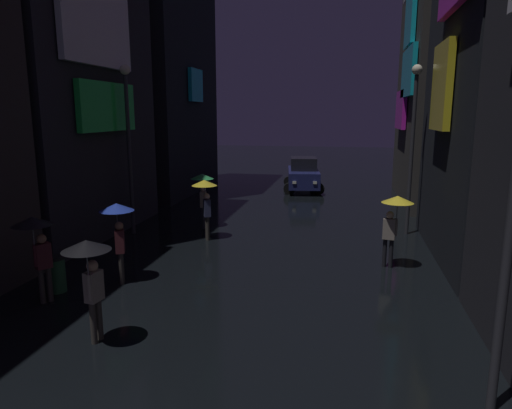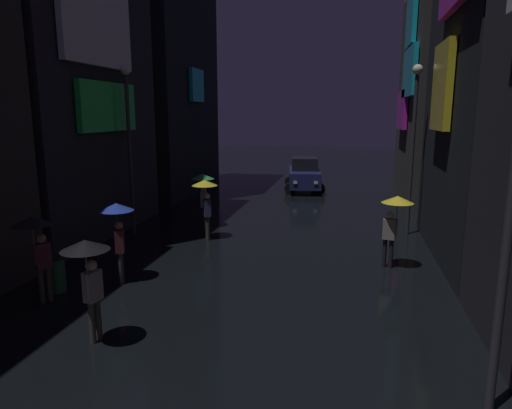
{
  "view_description": "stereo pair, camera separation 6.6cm",
  "coord_description": "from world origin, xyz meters",
  "px_view_note": "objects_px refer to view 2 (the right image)",
  "views": [
    {
      "loc": [
        2.72,
        -2.23,
        4.41
      ],
      "look_at": [
        0.0,
        11.42,
        1.62
      ],
      "focal_mm": 32.0,
      "sensor_mm": 36.0,
      "label": 1
    },
    {
      "loc": [
        2.79,
        -2.22,
        4.41
      ],
      "look_at": [
        0.0,
        11.42,
        1.62
      ],
      "focal_mm": 32.0,
      "sensor_mm": 36.0,
      "label": 2
    }
  ],
  "objects_px": {
    "pedestrian_foreground_left_black": "(36,235)",
    "pedestrian_near_crossing_black": "(88,262)",
    "pedestrian_far_right_blue": "(117,221)",
    "car_distant": "(304,175)",
    "streetlamp_right_far": "(414,132)",
    "streetlamp_left_far": "(129,132)",
    "pedestrian_midstreet_centre_green": "(203,185)",
    "pedestrian_midstreet_left_yellow": "(205,193)",
    "trash_bin": "(56,273)",
    "pedestrian_foreground_right_yellow": "(395,211)"
  },
  "relations": [
    {
      "from": "pedestrian_foreground_left_black",
      "to": "streetlamp_left_far",
      "type": "distance_m",
      "value": 6.79
    },
    {
      "from": "pedestrian_foreground_right_yellow",
      "to": "pedestrian_foreground_left_black",
      "type": "distance_m",
      "value": 9.36
    },
    {
      "from": "pedestrian_far_right_blue",
      "to": "pedestrian_foreground_left_black",
      "type": "relative_size",
      "value": 1.0
    },
    {
      "from": "pedestrian_near_crossing_black",
      "to": "streetlamp_left_far",
      "type": "distance_m",
      "value": 8.74
    },
    {
      "from": "car_distant",
      "to": "streetlamp_left_far",
      "type": "xyz_separation_m",
      "value": [
        -5.28,
        -10.91,
        2.83
      ]
    },
    {
      "from": "pedestrian_foreground_left_black",
      "to": "streetlamp_right_far",
      "type": "height_order",
      "value": "streetlamp_right_far"
    },
    {
      "from": "car_distant",
      "to": "trash_bin",
      "type": "relative_size",
      "value": 4.64
    },
    {
      "from": "pedestrian_midstreet_centre_green",
      "to": "pedestrian_midstreet_left_yellow",
      "type": "height_order",
      "value": "same"
    },
    {
      "from": "pedestrian_far_right_blue",
      "to": "pedestrian_near_crossing_black",
      "type": "xyz_separation_m",
      "value": [
        1.12,
        -3.22,
        0.0
      ]
    },
    {
      "from": "trash_bin",
      "to": "pedestrian_near_crossing_black",
      "type": "bearing_deg",
      "value": -43.84
    },
    {
      "from": "pedestrian_far_right_blue",
      "to": "trash_bin",
      "type": "xyz_separation_m",
      "value": [
        -1.24,
        -0.96,
        -1.2
      ]
    },
    {
      "from": "pedestrian_foreground_right_yellow",
      "to": "pedestrian_foreground_left_black",
      "type": "bearing_deg",
      "value": -152.5
    },
    {
      "from": "pedestrian_foreground_left_black",
      "to": "pedestrian_near_crossing_black",
      "type": "relative_size",
      "value": 1.0
    },
    {
      "from": "pedestrian_foreground_right_yellow",
      "to": "pedestrian_midstreet_left_yellow",
      "type": "distance_m",
      "value": 6.51
    },
    {
      "from": "streetlamp_right_far",
      "to": "pedestrian_midstreet_left_yellow",
      "type": "bearing_deg",
      "value": -163.51
    },
    {
      "from": "pedestrian_foreground_right_yellow",
      "to": "pedestrian_near_crossing_black",
      "type": "relative_size",
      "value": 1.0
    },
    {
      "from": "car_distant",
      "to": "streetlamp_right_far",
      "type": "bearing_deg",
      "value": -62.36
    },
    {
      "from": "pedestrian_near_crossing_black",
      "to": "streetlamp_left_far",
      "type": "bearing_deg",
      "value": 111.11
    },
    {
      "from": "pedestrian_foreground_right_yellow",
      "to": "pedestrian_midstreet_left_yellow",
      "type": "height_order",
      "value": "same"
    },
    {
      "from": "pedestrian_midstreet_centre_green",
      "to": "pedestrian_foreground_left_black",
      "type": "height_order",
      "value": "same"
    },
    {
      "from": "pedestrian_far_right_blue",
      "to": "streetlamp_right_far",
      "type": "bearing_deg",
      "value": 39.32
    },
    {
      "from": "streetlamp_right_far",
      "to": "pedestrian_midstreet_centre_green",
      "type": "bearing_deg",
      "value": -176.0
    },
    {
      "from": "pedestrian_far_right_blue",
      "to": "trash_bin",
      "type": "relative_size",
      "value": 2.28
    },
    {
      "from": "pedestrian_midstreet_centre_green",
      "to": "pedestrian_far_right_blue",
      "type": "xyz_separation_m",
      "value": [
        -0.35,
        -6.06,
        0.0
      ]
    },
    {
      "from": "pedestrian_near_crossing_black",
      "to": "pedestrian_foreground_left_black",
      "type": "bearing_deg",
      "value": 146.09
    },
    {
      "from": "pedestrian_near_crossing_black",
      "to": "pedestrian_midstreet_left_yellow",
      "type": "height_order",
      "value": "same"
    },
    {
      "from": "pedestrian_far_right_blue",
      "to": "pedestrian_near_crossing_black",
      "type": "relative_size",
      "value": 1.0
    },
    {
      "from": "pedestrian_foreground_right_yellow",
      "to": "pedestrian_near_crossing_black",
      "type": "height_order",
      "value": "same"
    },
    {
      "from": "pedestrian_foreground_left_black",
      "to": "pedestrian_midstreet_left_yellow",
      "type": "distance_m",
      "value": 6.55
    },
    {
      "from": "pedestrian_foreground_right_yellow",
      "to": "streetlamp_right_far",
      "type": "distance_m",
      "value": 4.59
    },
    {
      "from": "pedestrian_foreground_right_yellow",
      "to": "car_distant",
      "type": "bearing_deg",
      "value": 106.45
    },
    {
      "from": "pedestrian_midstreet_left_yellow",
      "to": "streetlamp_left_far",
      "type": "xyz_separation_m",
      "value": [
        -2.89,
        0.2,
        2.09
      ]
    },
    {
      "from": "car_distant",
      "to": "pedestrian_foreground_right_yellow",
      "type": "bearing_deg",
      "value": -73.55
    },
    {
      "from": "pedestrian_midstreet_centre_green",
      "to": "car_distant",
      "type": "xyz_separation_m",
      "value": [
        3.0,
        9.55,
        -0.74
      ]
    },
    {
      "from": "pedestrian_foreground_right_yellow",
      "to": "streetlamp_left_far",
      "type": "xyz_separation_m",
      "value": [
        -9.12,
        2.09,
        2.09
      ]
    },
    {
      "from": "pedestrian_far_right_blue",
      "to": "pedestrian_midstreet_centre_green",
      "type": "bearing_deg",
      "value": 86.72
    },
    {
      "from": "streetlamp_left_far",
      "to": "pedestrian_near_crossing_black",
      "type": "bearing_deg",
      "value": -68.89
    },
    {
      "from": "pedestrian_far_right_blue",
      "to": "pedestrian_midstreet_left_yellow",
      "type": "bearing_deg",
      "value": 78.07
    },
    {
      "from": "pedestrian_far_right_blue",
      "to": "streetlamp_right_far",
      "type": "distance_m",
      "value": 10.63
    },
    {
      "from": "pedestrian_foreground_right_yellow",
      "to": "pedestrian_midstreet_left_yellow",
      "type": "xyz_separation_m",
      "value": [
        -6.23,
        1.89,
        0.0
      ]
    },
    {
      "from": "car_distant",
      "to": "streetlamp_right_far",
      "type": "relative_size",
      "value": 0.71
    },
    {
      "from": "pedestrian_foreground_left_black",
      "to": "pedestrian_midstreet_left_yellow",
      "type": "height_order",
      "value": "same"
    },
    {
      "from": "pedestrian_midstreet_centre_green",
      "to": "streetlamp_left_far",
      "type": "height_order",
      "value": "streetlamp_left_far"
    },
    {
      "from": "pedestrian_midstreet_centre_green",
      "to": "streetlamp_right_far",
      "type": "xyz_separation_m",
      "value": [
        7.71,
        0.54,
        2.08
      ]
    },
    {
      "from": "pedestrian_midstreet_left_yellow",
      "to": "car_distant",
      "type": "xyz_separation_m",
      "value": [
        2.39,
        11.11,
        -0.74
      ]
    },
    {
      "from": "pedestrian_foreground_left_black",
      "to": "pedestrian_foreground_right_yellow",
      "type": "bearing_deg",
      "value": 27.5
    },
    {
      "from": "pedestrian_far_right_blue",
      "to": "streetlamp_right_far",
      "type": "relative_size",
      "value": 0.35
    },
    {
      "from": "pedestrian_midstreet_centre_green",
      "to": "car_distant",
      "type": "relative_size",
      "value": 0.49
    },
    {
      "from": "pedestrian_foreground_left_black",
      "to": "pedestrian_near_crossing_black",
      "type": "height_order",
      "value": "same"
    },
    {
      "from": "car_distant",
      "to": "pedestrian_foreground_left_black",
      "type": "bearing_deg",
      "value": -104.45
    }
  ]
}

